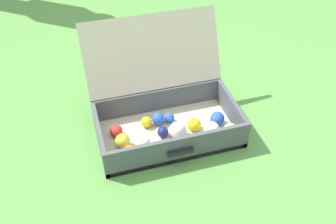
{
  "coord_description": "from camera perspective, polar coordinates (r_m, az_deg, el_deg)",
  "views": [
    {
      "loc": [
        -0.39,
        -1.14,
        1.23
      ],
      "look_at": [
        -0.04,
        0.05,
        0.14
      ],
      "focal_mm": 40.65,
      "sensor_mm": 36.0,
      "label": 1
    }
  ],
  "objects": [
    {
      "name": "ground_plane",
      "position": [
        1.72,
        1.75,
        -4.33
      ],
      "size": [
        16.0,
        16.0,
        0.0
      ],
      "primitive_type": "plane",
      "color": "#569342"
    },
    {
      "name": "open_suitcase",
      "position": [
        1.71,
        -0.4,
        0.27
      ],
      "size": [
        0.63,
        0.53,
        0.45
      ],
      "color": "beige",
      "rests_on": "ground"
    }
  ]
}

